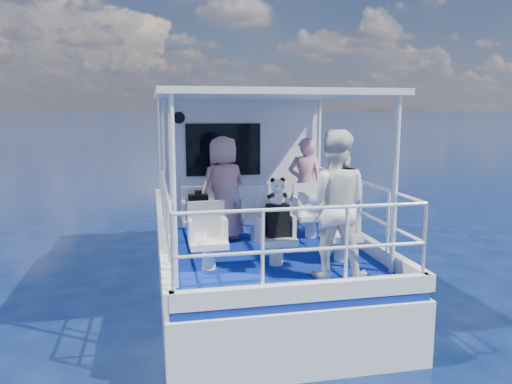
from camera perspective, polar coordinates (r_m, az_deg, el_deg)
The scene contains 20 objects.
ground at distance 8.00m, azimuth 0.31°, elevation -12.10°, with size 2000.00×2000.00×0.00m, color #071035.
hull at distance 8.92m, azimuth -1.06°, elevation -9.80°, with size 3.00×7.00×1.60m, color white.
deck at distance 8.68m, azimuth -1.08°, elevation -4.49°, with size 2.90×6.90×0.10m, color navy.
cabin at distance 9.76m, azimuth -2.53°, elevation 3.88°, with size 2.85×2.00×2.20m, color white.
canopy at distance 7.26m, azimuth 0.67°, elevation 11.04°, with size 3.00×3.20×0.08m, color white.
canopy_posts at distance 7.27m, azimuth 0.74°, elevation 2.03°, with size 2.77×2.97×2.20m.
railings at distance 7.06m, azimuth 1.30°, elevation -3.14°, with size 2.84×3.59×1.00m, color white, non-canonical shape.
seat_port_fwd at distance 7.73m, azimuth -6.55°, elevation -4.45°, with size 0.48×0.46×0.38m, color white.
seat_center_fwd at distance 7.86m, azimuth 0.01°, elevation -4.16°, with size 0.48×0.46×0.38m, color white.
seat_stbd_fwd at distance 8.09m, azimuth 6.27°, elevation -3.83°, with size 0.48×0.46×0.38m, color white.
seat_port_aft at distance 6.48m, azimuth -5.46°, elevation -7.13°, with size 0.48×0.46×0.38m, color white.
seat_center_aft at distance 6.64m, azimuth 2.33°, elevation -6.71°, with size 0.48×0.46×0.38m, color white.
seat_stbd_aft at distance 6.91m, azimuth 9.63°, elevation -6.20°, with size 0.48×0.46×0.38m, color white.
passenger_port_fwd at distance 7.82m, azimuth -3.74°, elevation 0.43°, with size 0.61×0.44×1.63m, color #D5938A.
passenger_stbd_fwd at distance 8.44m, azimuth 5.65°, elevation 0.86°, with size 0.57×0.38×1.57m, color pink.
passenger_stbd_aft at distance 6.06m, azimuth 8.80°, elevation -1.45°, with size 0.88×0.68×1.80m, color white.
backpack_port at distance 7.60m, azimuth -6.61°, elevation -1.73°, with size 0.29×0.17×0.39m, color black.
backpack_center at distance 6.54m, azimuth 2.48°, elevation -3.28°, with size 0.29×0.16×0.43m, color black.
compact_camera at distance 7.56m, azimuth -6.63°, elevation -0.07°, with size 0.11×0.06×0.06m, color black.
panda at distance 6.46m, azimuth 2.47°, elevation 0.08°, with size 0.23×0.19×0.35m, color white, non-canonical shape.
Camera 1 is at (-1.57, -7.28, 2.92)m, focal length 35.00 mm.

